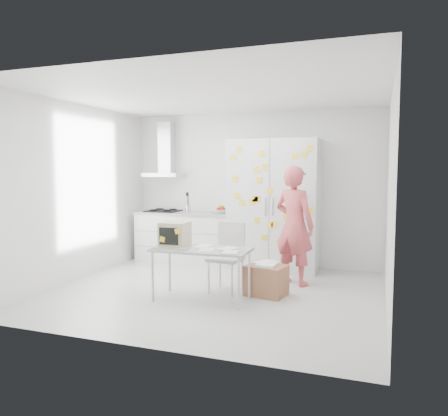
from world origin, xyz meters
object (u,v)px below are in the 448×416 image
(chair, at_px, (228,252))
(cardboard_box, at_px, (266,280))
(person, at_px, (294,225))
(desk, at_px, (184,241))

(chair, height_order, cardboard_box, chair)
(person, height_order, cardboard_box, person)
(chair, xyz_separation_m, cardboard_box, (0.56, -0.05, -0.33))
(desk, distance_m, cardboard_box, 1.23)
(desk, xyz_separation_m, chair, (0.43, 0.51, -0.22))
(person, relative_size, cardboard_box, 3.05)
(cardboard_box, bearing_deg, desk, -155.13)
(person, xyz_separation_m, cardboard_box, (-0.24, -0.70, -0.67))
(cardboard_box, bearing_deg, chair, 175.11)
(person, distance_m, desk, 1.70)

